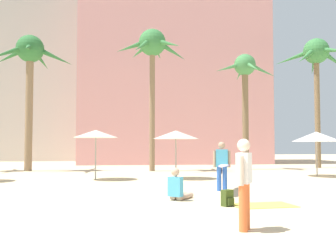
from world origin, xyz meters
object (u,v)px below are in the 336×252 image
palm_tree_far_right (316,60)px  person_near_right (178,189)px  backpack (228,198)px  person_far_left (244,180)px  palm_tree_center (30,62)px  palm_tree_right (152,52)px  beach_towel (263,205)px  palm_tree_far_left (245,78)px  cafe_umbrella_3 (316,137)px  person_mid_center (223,165)px  cafe_umbrella_2 (96,134)px  cafe_umbrella_1 (176,135)px

palm_tree_far_right → person_near_right: bearing=-129.6°
backpack → person_far_left: 2.97m
palm_tree_center → palm_tree_right: 7.70m
palm_tree_center → beach_towel: bearing=-58.1°
palm_tree_center → palm_tree_right: (7.62, -0.87, 0.66)m
palm_tree_far_left → cafe_umbrella_3: (1.68, -6.18, -4.06)m
palm_tree_right → backpack: 15.94m
palm_tree_far_left → beach_towel: bearing=-106.9°
cafe_umbrella_3 → person_far_left: cafe_umbrella_3 is taller
person_mid_center → person_far_left: person_mid_center is taller
palm_tree_right → palm_tree_far_right: bearing=9.7°
cafe_umbrella_2 → beach_towel: 9.92m
palm_tree_right → cafe_umbrella_1: (0.66, -5.75, -5.40)m
palm_tree_far_right → person_mid_center: size_ratio=3.28×
backpack → person_near_right: size_ratio=0.43×
palm_tree_center → palm_tree_right: palm_tree_right is taller
palm_tree_far_left → person_far_left: bearing=-108.5°
cafe_umbrella_3 → person_far_left: size_ratio=1.44×
palm_tree_far_left → palm_tree_right: bearing=-171.6°
person_near_right → cafe_umbrella_2: bearing=57.9°
person_mid_center → backpack: bearing=179.0°
palm_tree_center → beach_towel: palm_tree_center is taller
palm_tree_right → backpack: palm_tree_right is taller
palm_tree_center → person_near_right: (7.32, -13.73, -6.49)m
cafe_umbrella_1 → person_mid_center: bearing=-80.6°
palm_tree_right → backpack: (0.79, -14.16, -7.27)m
backpack → person_far_left: bearing=-42.3°
palm_tree_far_left → person_near_right: palm_tree_far_left is taller
cafe_umbrella_1 → person_near_right: 7.38m
palm_tree_center → person_mid_center: (9.15, -11.88, -5.90)m
palm_tree_center → palm_tree_far_right: 19.68m
palm_tree_far_right → person_mid_center: (-10.48, -13.04, -6.80)m
person_mid_center → person_far_left: bearing=-179.4°
palm_tree_right → person_far_left: 18.23m
palm_tree_right → beach_towel: (1.74, -14.16, -7.47)m
cafe_umbrella_2 → person_far_left: size_ratio=1.36×
palm_tree_far_left → palm_tree_center: 13.97m
palm_tree_center → person_far_left: bearing=-66.1°
beach_towel → person_far_left: (-1.43, -2.85, 0.92)m
backpack → person_near_right: person_near_right is taller
palm_tree_far_left → backpack: size_ratio=18.37×
cafe_umbrella_1 → cafe_umbrella_2: cafe_umbrella_2 is taller
beach_towel → palm_tree_center: bearing=121.9°
palm_tree_right → beach_towel: bearing=-83.0°
palm_tree_right → palm_tree_far_right: (12.01, 2.04, 0.24)m
beach_towel → backpack: size_ratio=3.81×
palm_tree_center → palm_tree_far_right: bearing=3.4°
palm_tree_far_left → palm_tree_far_right: 6.01m
cafe_umbrella_1 → person_far_left: bearing=-91.8°
palm_tree_far_right → palm_tree_right: bearing=-170.3°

